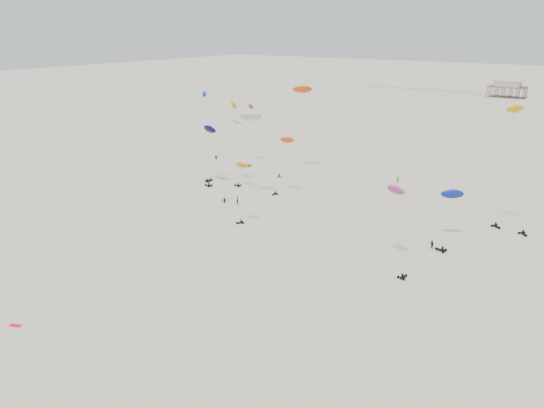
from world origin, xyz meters
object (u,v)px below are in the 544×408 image
Objects in this scene: rig_0 at (284,154)px; rig_9 at (225,131)px; rig_4 at (509,147)px; pavilion_main at (507,90)px; spectator_0 at (237,204)px.

rig_0 is 0.62× the size of rig_9.
rig_0 is 0.56× the size of rig_4.
rig_4 is (45.98, -226.98, 12.58)m from pavilion_main.
pavilion_main is at bearing -66.68° from spectator_0.
pavilion_main is 0.92× the size of rig_9.
rig_9 is at bearing -43.05° from rig_4.
pavilion_main is 0.82× the size of rig_4.
rig_4 is 1.12× the size of rig_9.
rig_4 is 11.74× the size of spectator_0.
pavilion_main is 1.48× the size of rig_0.
rig_0 is at bearing -77.15° from spectator_0.
spectator_0 is at bearing -32.00° from rig_4.
rig_4 reaches higher than spectator_0.
rig_9 reaches higher than spectator_0.
rig_0 is (-5.36, -234.53, 5.54)m from pavilion_main.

